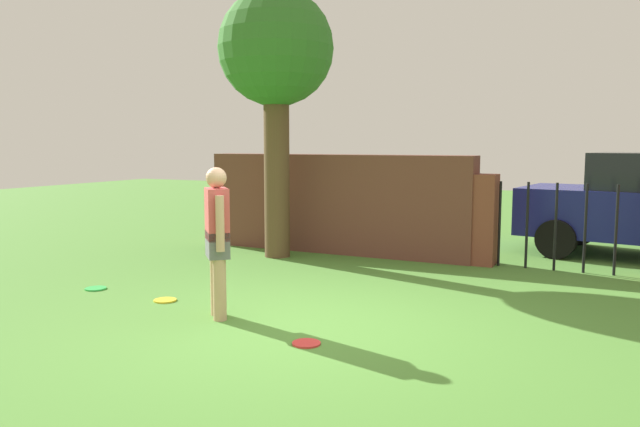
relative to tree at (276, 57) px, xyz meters
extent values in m
plane|color=#4C8433|center=(2.21, -3.35, -3.25)|extent=(40.00, 40.00, 0.00)
cube|color=brown|center=(0.71, 0.81, -2.41)|extent=(4.73, 0.50, 1.68)
cylinder|color=brown|center=(0.00, 0.00, -1.81)|extent=(0.42, 0.42, 2.88)
sphere|color=#337028|center=(0.00, 0.00, 0.14)|extent=(1.86, 1.86, 1.86)
cylinder|color=tan|center=(1.18, -3.35, -2.83)|extent=(0.14, 0.14, 0.85)
cylinder|color=tan|center=(1.33, -3.51, -2.83)|extent=(0.14, 0.14, 0.85)
cube|color=slate|center=(1.25, -3.43, -2.45)|extent=(0.41, 0.41, 0.28)
cube|color=#CC4C4C|center=(1.25, -3.43, -2.13)|extent=(0.41, 0.41, 0.55)
sphere|color=tan|center=(1.25, -3.43, -1.74)|extent=(0.22, 0.22, 0.22)
cylinder|color=tan|center=(1.10, -3.27, -2.20)|extent=(0.09, 0.09, 0.58)
cylinder|color=tan|center=(1.41, -3.60, -2.20)|extent=(0.09, 0.09, 0.58)
cube|color=brown|center=(3.17, 0.81, -2.55)|extent=(0.44, 0.44, 1.40)
cylinder|color=black|center=(3.44, 0.81, -2.60)|extent=(0.04, 0.04, 1.30)
cylinder|color=black|center=(3.85, 0.81, -2.60)|extent=(0.04, 0.04, 1.30)
cylinder|color=black|center=(4.25, 0.81, -2.60)|extent=(0.04, 0.04, 1.30)
cylinder|color=black|center=(4.65, 0.81, -2.60)|extent=(0.04, 0.04, 1.30)
cylinder|color=black|center=(5.05, 0.81, -2.60)|extent=(0.04, 0.04, 1.30)
cylinder|color=black|center=(4.17, 1.84, -2.93)|extent=(0.67, 0.31, 0.64)
cylinder|color=black|center=(4.43, 3.53, -2.93)|extent=(0.67, 0.31, 0.64)
cylinder|color=green|center=(-0.93, -3.06, -3.24)|extent=(0.27, 0.27, 0.02)
cylinder|color=red|center=(2.52, -3.82, -3.24)|extent=(0.27, 0.27, 0.02)
cylinder|color=yellow|center=(0.27, -3.14, -3.24)|extent=(0.27, 0.27, 0.02)
camera|label=1|loc=(5.11, -8.81, -1.38)|focal=34.78mm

